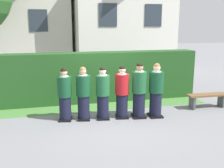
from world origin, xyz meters
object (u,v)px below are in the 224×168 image
student_front_row_2 (103,94)px  student_front_row_0 (65,96)px  student_front_row_1 (83,95)px  student_front_row_5 (156,91)px  student_in_red_blazer (122,93)px  student_front_row_4 (139,92)px  wooden_bench (207,98)px

student_front_row_2 → student_front_row_0: bearing=173.1°
student_front_row_1 → student_front_row_5: (2.17, -0.28, 0.04)m
student_front_row_2 → student_front_row_5: student_front_row_5 is taller
student_in_red_blazer → student_front_row_4: size_ratio=0.95×
student_front_row_0 → student_in_red_blazer: 1.69m
student_front_row_2 → wooden_bench: bearing=2.7°
student_front_row_2 → student_in_red_blazer: bearing=-4.0°
student_front_row_0 → student_front_row_1: (0.54, -0.06, 0.01)m
student_front_row_4 → wooden_bench: student_front_row_4 is taller
student_front_row_0 → student_front_row_4: student_front_row_4 is taller
student_front_row_0 → student_front_row_2: student_front_row_2 is taller
student_front_row_1 → student_front_row_5: bearing=-7.4°
student_front_row_1 → student_front_row_2: student_front_row_1 is taller
student_front_row_1 → student_front_row_4: 1.67m
student_front_row_2 → student_front_row_5: 1.61m
student_front_row_0 → wooden_bench: student_front_row_0 is taller
student_front_row_5 → wooden_bench: bearing=10.6°
student_front_row_2 → wooden_bench: student_front_row_2 is taller
student_front_row_5 → student_front_row_4: bearing=171.6°
student_front_row_4 → student_front_row_2: bearing=172.9°
wooden_bench → student_front_row_0: bearing=-179.6°
student_front_row_1 → student_front_row_0: bearing=173.1°
student_front_row_2 → student_front_row_4: bearing=-7.1°
student_front_row_0 → student_front_row_1: student_front_row_1 is taller
student_front_row_4 → student_front_row_5: bearing=-8.4°
student_front_row_4 → wooden_bench: 2.61m
student_front_row_1 → student_in_red_blazer: size_ratio=1.00×
student_front_row_4 → wooden_bench: bearing=6.8°
student_front_row_2 → student_in_red_blazer: 0.58m
wooden_bench → student_front_row_5: bearing=-169.4°
student_front_row_2 → student_in_red_blazer: student_in_red_blazer is taller
student_front_row_1 → wooden_bench: size_ratio=1.12×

